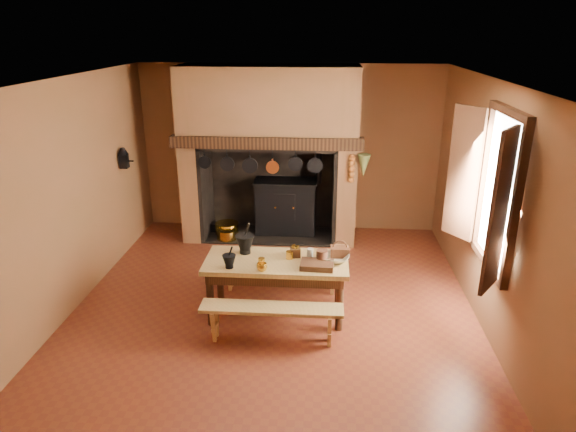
% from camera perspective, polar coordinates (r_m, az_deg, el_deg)
% --- Properties ---
extents(floor, '(5.50, 5.50, 0.00)m').
position_cam_1_polar(floor, '(6.69, -1.49, -9.71)').
color(floor, '#612A17').
rests_on(floor, ground).
extents(ceiling, '(5.50, 5.50, 0.00)m').
position_cam_1_polar(ceiling, '(5.82, -1.75, 14.92)').
color(ceiling, silver).
rests_on(ceiling, back_wall).
extents(back_wall, '(5.00, 0.02, 2.80)m').
position_cam_1_polar(back_wall, '(8.75, 0.22, 7.45)').
color(back_wall, brown).
rests_on(back_wall, floor).
extents(wall_left, '(0.02, 5.50, 2.80)m').
position_cam_1_polar(wall_left, '(6.83, -22.99, 2.10)').
color(wall_left, brown).
rests_on(wall_left, floor).
extents(wall_right, '(0.02, 5.50, 2.80)m').
position_cam_1_polar(wall_right, '(6.37, 21.37, 1.09)').
color(wall_right, brown).
rests_on(wall_right, floor).
extents(wall_front, '(5.00, 0.02, 2.80)m').
position_cam_1_polar(wall_front, '(3.63, -6.08, -12.13)').
color(wall_front, brown).
rests_on(wall_front, floor).
extents(chimney_breast, '(2.95, 0.96, 2.80)m').
position_cam_1_polar(chimney_breast, '(8.27, -2.10, 9.59)').
color(chimney_breast, brown).
rests_on(chimney_breast, floor).
extents(iron_range, '(1.12, 0.55, 1.60)m').
position_cam_1_polar(iron_range, '(8.72, -0.21, 1.13)').
color(iron_range, black).
rests_on(iron_range, floor).
extents(hearth_pans, '(0.51, 0.62, 0.20)m').
position_cam_1_polar(hearth_pans, '(8.77, -6.90, -1.60)').
color(hearth_pans, gold).
rests_on(hearth_pans, floor).
extents(hanging_pans, '(1.92, 0.29, 0.27)m').
position_cam_1_polar(hanging_pans, '(7.89, -2.74, 5.69)').
color(hanging_pans, black).
rests_on(hanging_pans, chimney_breast).
extents(onion_string, '(0.12, 0.10, 0.46)m').
position_cam_1_polar(onion_string, '(7.83, 7.06, 5.22)').
color(onion_string, '#B86F22').
rests_on(onion_string, chimney_breast).
extents(herb_bunch, '(0.20, 0.20, 0.35)m').
position_cam_1_polar(herb_bunch, '(7.83, 8.40, 5.53)').
color(herb_bunch, '#54602D').
rests_on(herb_bunch, chimney_breast).
extents(window, '(0.39, 1.75, 1.76)m').
position_cam_1_polar(window, '(5.87, 21.39, 2.62)').
color(window, white).
rests_on(window, wall_right).
extents(wall_coffee_mill, '(0.23, 0.16, 0.31)m').
position_cam_1_polar(wall_coffee_mill, '(8.12, -17.81, 6.31)').
color(wall_coffee_mill, black).
rests_on(wall_coffee_mill, wall_left).
extents(work_table, '(1.70, 0.76, 0.74)m').
position_cam_1_polar(work_table, '(6.17, -1.28, -5.90)').
color(work_table, tan).
rests_on(work_table, floor).
extents(bench_front, '(1.59, 0.28, 0.45)m').
position_cam_1_polar(bench_front, '(5.80, -1.82, -10.98)').
color(bench_front, tan).
rests_on(bench_front, floor).
extents(bench_back, '(1.69, 0.30, 0.47)m').
position_cam_1_polar(bench_back, '(6.84, -0.77, -5.63)').
color(bench_back, tan).
rests_on(bench_back, floor).
extents(mortar_large, '(0.23, 0.23, 0.39)m').
position_cam_1_polar(mortar_large, '(6.27, -4.81, -3.03)').
color(mortar_large, black).
rests_on(mortar_large, work_table).
extents(mortar_small, '(0.16, 0.16, 0.27)m').
position_cam_1_polar(mortar_small, '(5.93, -6.55, -4.96)').
color(mortar_small, black).
rests_on(mortar_small, work_table).
extents(coffee_grinder, '(0.16, 0.14, 0.18)m').
position_cam_1_polar(coffee_grinder, '(6.19, 0.81, -3.94)').
color(coffee_grinder, '#3C1F13').
rests_on(coffee_grinder, work_table).
extents(brass_mug_a, '(0.10, 0.10, 0.09)m').
position_cam_1_polar(brass_mug_a, '(5.98, -2.96, -5.09)').
color(brass_mug_a, gold).
rests_on(brass_mug_a, work_table).
extents(brass_mug_b, '(0.09, 0.09, 0.09)m').
position_cam_1_polar(brass_mug_b, '(6.14, 0.17, -4.35)').
color(brass_mug_b, gold).
rests_on(brass_mug_b, work_table).
extents(mixing_bowl, '(0.37, 0.37, 0.08)m').
position_cam_1_polar(mixing_bowl, '(6.10, 5.32, -4.69)').
color(mixing_bowl, beige).
rests_on(mixing_bowl, work_table).
extents(stoneware_crock, '(0.15, 0.15, 0.17)m').
position_cam_1_polar(stoneware_crock, '(6.02, 3.80, -4.54)').
color(stoneware_crock, '#522E1E').
rests_on(stoneware_crock, work_table).
extents(glass_jar, '(0.10, 0.10, 0.13)m').
position_cam_1_polar(glass_jar, '(6.13, 2.48, -4.21)').
color(glass_jar, beige).
rests_on(glass_jar, work_table).
extents(wicker_basket, '(0.22, 0.16, 0.21)m').
position_cam_1_polar(wicker_basket, '(6.21, 5.77, -3.93)').
color(wicker_basket, '#522D18').
rests_on(wicker_basket, work_table).
extents(wooden_tray, '(0.39, 0.29, 0.06)m').
position_cam_1_polar(wooden_tray, '(5.94, 3.24, -5.43)').
color(wooden_tray, '#3C1F13').
rests_on(wooden_tray, work_table).
extents(brass_cup, '(0.14, 0.14, 0.09)m').
position_cam_1_polar(brass_cup, '(5.85, -2.91, -5.69)').
color(brass_cup, gold).
rests_on(brass_cup, work_table).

